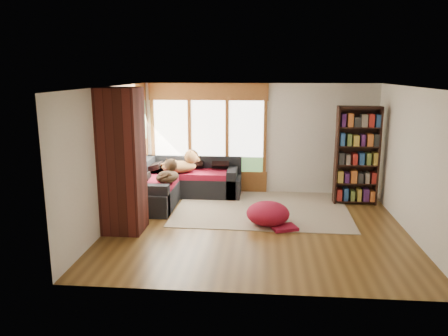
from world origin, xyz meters
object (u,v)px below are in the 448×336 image
(area_rug, at_px, (262,208))
(pouf, at_px, (268,213))
(sectional_sofa, at_px, (172,186))
(dog_brindle, at_px, (168,175))
(brick_chimney, at_px, (122,161))
(dog_tan, at_px, (182,165))
(bookshelf, at_px, (357,156))

(area_rug, height_order, pouf, pouf)
(sectional_sofa, xyz_separation_m, dog_brindle, (0.08, -0.68, 0.43))
(pouf, relative_size, dog_brindle, 1.07)
(sectional_sofa, bearing_deg, brick_chimney, -106.90)
(sectional_sofa, relative_size, area_rug, 0.61)
(area_rug, bearing_deg, dog_brindle, -175.15)
(brick_chimney, xyz_separation_m, dog_brindle, (0.53, 1.37, -0.56))
(dog_tan, relative_size, dog_brindle, 1.20)
(area_rug, height_order, bookshelf, bookshelf)
(brick_chimney, xyz_separation_m, bookshelf, (4.54, 2.09, -0.23))
(pouf, xyz_separation_m, dog_tan, (-1.96, 1.71, 0.53))
(area_rug, height_order, dog_tan, dog_tan)
(brick_chimney, height_order, area_rug, brick_chimney)
(area_rug, distance_m, pouf, 1.04)
(area_rug, height_order, dog_brindle, dog_brindle)
(brick_chimney, xyz_separation_m, pouf, (2.62, 0.53, -1.06))
(sectional_sofa, xyz_separation_m, pouf, (2.17, -1.52, -0.07))
(area_rug, distance_m, dog_tan, 2.12)
(brick_chimney, height_order, bookshelf, brick_chimney)
(bookshelf, relative_size, dog_tan, 2.32)
(area_rug, bearing_deg, sectional_sofa, 165.99)
(brick_chimney, height_order, pouf, brick_chimney)
(brick_chimney, relative_size, sectional_sofa, 1.18)
(brick_chimney, relative_size, pouf, 3.16)
(area_rug, bearing_deg, brick_chimney, -148.46)
(pouf, distance_m, dog_tan, 2.66)
(bookshelf, xyz_separation_m, pouf, (-1.92, -1.56, -0.84))
(bookshelf, bearing_deg, dog_brindle, -169.82)
(brick_chimney, distance_m, bookshelf, 5.00)
(dog_brindle, bearing_deg, bookshelf, -73.78)
(sectional_sofa, height_order, dog_brindle, dog_brindle)
(pouf, bearing_deg, dog_tan, 138.95)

